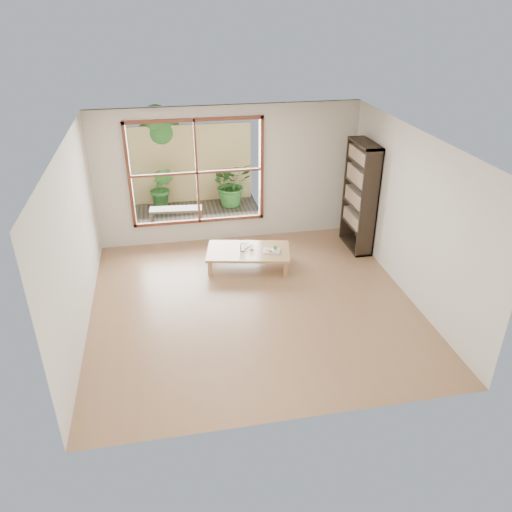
{
  "coord_description": "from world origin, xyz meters",
  "views": [
    {
      "loc": [
        -1.21,
        -6.54,
        4.34
      ],
      "look_at": [
        0.15,
        0.53,
        0.55
      ],
      "focal_mm": 35.0,
      "sensor_mm": 36.0,
      "label": 1
    }
  ],
  "objects_px": {
    "garden_bench": "(176,211)",
    "bookshelf": "(360,197)",
    "food_tray": "(272,250)",
    "low_table": "(248,252)"
  },
  "relations": [
    {
      "from": "low_table",
      "to": "bookshelf",
      "type": "relative_size",
      "value": 0.78
    },
    {
      "from": "garden_bench",
      "to": "bookshelf",
      "type": "bearing_deg",
      "value": -22.14
    },
    {
      "from": "bookshelf",
      "to": "food_tray",
      "type": "distance_m",
      "value": 1.96
    },
    {
      "from": "food_tray",
      "to": "garden_bench",
      "type": "distance_m",
      "value": 2.71
    },
    {
      "from": "low_table",
      "to": "food_tray",
      "type": "bearing_deg",
      "value": -3.99
    },
    {
      "from": "food_tray",
      "to": "garden_bench",
      "type": "bearing_deg",
      "value": 143.44
    },
    {
      "from": "low_table",
      "to": "garden_bench",
      "type": "distance_m",
      "value": 2.39
    },
    {
      "from": "bookshelf",
      "to": "garden_bench",
      "type": "relative_size",
      "value": 1.84
    },
    {
      "from": "low_table",
      "to": "bookshelf",
      "type": "height_order",
      "value": "bookshelf"
    },
    {
      "from": "bookshelf",
      "to": "garden_bench",
      "type": "bearing_deg",
      "value": 153.07
    }
  ]
}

